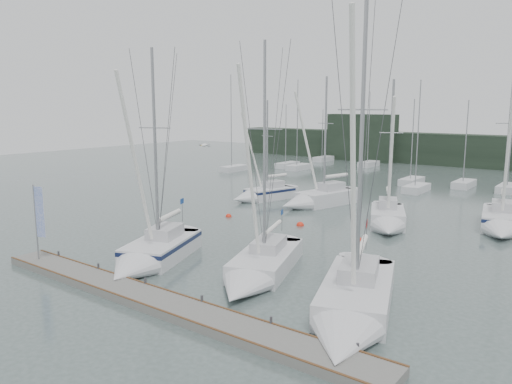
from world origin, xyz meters
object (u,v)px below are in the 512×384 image
sailboat_mid_c (388,221)px  buoy_b (359,241)px  buoy_a (300,226)px  dock_banner (38,216)px  sailboat_mid_b (315,200)px  buoy_c (229,217)px  sailboat_near_center (256,272)px  sailboat_mid_a (260,195)px  sailboat_near_left (149,256)px  sailboat_near_right (351,312)px  sailboat_mid_d (501,223)px

sailboat_mid_c → buoy_b: size_ratio=20.41×
sailboat_mid_c → buoy_a: size_ratio=19.80×
dock_banner → sailboat_mid_c: bearing=40.9°
sailboat_mid_b → buoy_c: (-3.66, -8.44, -0.63)m
sailboat_near_center → sailboat_mid_b: size_ratio=1.07×
sailboat_mid_c → buoy_c: bearing=175.2°
sailboat_mid_a → sailboat_mid_c: sailboat_mid_c is taller
sailboat_near_left → buoy_a: size_ratio=22.32×
sailboat_near_right → sailboat_mid_b: size_ratio=1.21×
sailboat_near_left → buoy_b: bearing=37.4°
sailboat_near_center → dock_banner: size_ratio=3.09×
sailboat_mid_c → sailboat_near_right: bearing=-95.8°
sailboat_near_center → buoy_b: bearing=65.2°
sailboat_mid_a → buoy_b: sailboat_mid_a is taller
sailboat_near_left → sailboat_near_center: (6.71, 1.73, -0.10)m
sailboat_mid_c → sailboat_mid_a: bearing=143.6°
sailboat_near_left → sailboat_mid_d: 26.44m
sailboat_mid_c → sailboat_near_left: bearing=-137.7°
sailboat_near_center → sailboat_mid_a: sailboat_near_center is taller
sailboat_mid_d → sailboat_mid_c: bearing=-161.0°
sailboat_near_center → sailboat_mid_d: sailboat_near_center is taller
sailboat_mid_a → buoy_a: bearing=-21.7°
sailboat_near_left → sailboat_mid_a: (-7.09, 20.85, -0.02)m
sailboat_near_center → sailboat_near_right: 6.94m
sailboat_near_left → dock_banner: sailboat_near_left is taller
sailboat_mid_b → buoy_c: size_ratio=24.61×
sailboat_mid_c → sailboat_mid_d: size_ratio=0.90×
buoy_c → sailboat_near_left: bearing=-69.9°
sailboat_near_left → sailboat_near_center: sailboat_near_center is taller
sailboat_mid_b → buoy_a: sailboat_mid_b is taller
sailboat_mid_c → sailboat_mid_d: 8.47m
buoy_a → sailboat_mid_c: bearing=28.6°
sailboat_near_center → sailboat_mid_a: (-13.80, 19.13, 0.08)m
sailboat_mid_b → buoy_a: (3.02, -7.46, -0.63)m
buoy_c → sailboat_near_right: bearing=-36.1°
sailboat_mid_b → dock_banner: bearing=-83.9°
buoy_b → sailboat_near_left: bearing=-121.6°
sailboat_mid_a → sailboat_near_left: bearing=-56.0°
sailboat_near_left → buoy_b: sailboat_near_left is taller
sailboat_near_right → sailboat_mid_c: (-5.51, 17.51, 0.03)m
sailboat_near_left → sailboat_mid_c: sailboat_near_left is taller
sailboat_mid_c → buoy_c: (-12.69, -4.25, -0.62)m
sailboat_mid_c → sailboat_mid_d: bearing=7.0°
sailboat_mid_c → buoy_b: sailboat_mid_c is taller
sailboat_mid_d → buoy_a: 15.32m
sailboat_mid_a → sailboat_mid_d: bearing=17.3°
sailboat_mid_c → buoy_b: (-0.16, -4.78, -0.62)m
sailboat_mid_b → dock_banner: 25.92m
buoy_a → dock_banner: dock_banner is taller
sailboat_near_right → buoy_c: sailboat_near_right is taller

